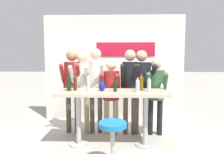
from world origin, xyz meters
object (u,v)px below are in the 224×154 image
(tasting_table, at_px, (112,100))
(person_center, at_px, (111,89))
(wine_bottle_2, at_px, (88,83))
(wine_bottle_3, at_px, (75,83))
(person_far_right, at_px, (156,89))
(person_left, at_px, (82,83))
(wine_bottle_0, at_px, (141,82))
(wine_bottle_6, at_px, (115,85))
(wine_glass_1, at_px, (162,85))
(person_center_left, at_px, (96,80))
(decorative_vase, at_px, (102,86))
(bar_stool, at_px, (113,138))
(wine_glass_0, at_px, (62,84))
(wine_bottle_4, at_px, (69,83))
(person_far_left, at_px, (72,81))
(wine_bottle_1, at_px, (149,84))
(wine_bottle_5, at_px, (138,85))
(person_center_right, at_px, (130,81))
(person_right, at_px, (141,83))

(tasting_table, xyz_separation_m, person_center, (-0.03, 0.54, 0.11))
(wine_bottle_2, relative_size, wine_bottle_3, 0.98)
(person_far_right, distance_m, wine_bottle_2, 1.46)
(person_left, relative_size, wine_bottle_2, 5.54)
(wine_bottle_0, bearing_deg, wine_bottle_6, -163.66)
(tasting_table, relative_size, wine_glass_1, 11.47)
(tasting_table, height_order, wine_bottle_0, wine_bottle_0)
(person_left, bearing_deg, person_center_left, 11.11)
(decorative_vase, bearing_deg, wine_bottle_3, 176.48)
(bar_stool, height_order, wine_glass_0, wine_glass_0)
(person_center, distance_m, wine_bottle_4, 0.96)
(bar_stool, height_order, person_far_left, person_far_left)
(wine_bottle_4, bearing_deg, person_center_left, 54.59)
(person_far_left, bearing_deg, wine_bottle_0, -23.85)
(wine_bottle_1, bearing_deg, wine_bottle_3, 176.67)
(person_center, height_order, wine_bottle_1, person_center)
(bar_stool, distance_m, wine_bottle_5, 1.07)
(person_far_right, height_order, wine_glass_1, person_far_right)
(bar_stool, relative_size, wine_bottle_4, 2.24)
(bar_stool, height_order, wine_bottle_0, wine_bottle_0)
(bar_stool, relative_size, person_far_left, 0.39)
(wine_bottle_3, relative_size, wine_bottle_5, 1.19)
(person_left, distance_m, person_center_right, 1.02)
(person_far_left, bearing_deg, wine_bottle_6, -38.98)
(person_right, bearing_deg, wine_bottle_1, -92.93)
(bar_stool, bearing_deg, person_left, 116.76)
(person_left, distance_m, wine_glass_1, 1.69)
(tasting_table, height_order, wine_bottle_4, wine_bottle_4)
(person_center_left, distance_m, person_right, 0.98)
(person_far_left, relative_size, wine_bottle_2, 5.64)
(wine_bottle_0, bearing_deg, wine_bottle_1, -41.95)
(person_far_left, xyz_separation_m, decorative_vase, (0.70, -0.61, -0.01))
(bar_stool, xyz_separation_m, person_right, (0.57, 1.42, 0.64))
(person_center, relative_size, person_far_right, 0.98)
(tasting_table, distance_m, wine_bottle_0, 0.64)
(person_far_left, xyz_separation_m, wine_bottle_4, (0.08, -0.62, 0.05))
(person_center_right, distance_m, wine_glass_1, 0.85)
(person_center_right, distance_m, wine_bottle_0, 0.52)
(person_center_right, height_order, wine_glass_1, person_center_right)
(person_center_right, xyz_separation_m, decorative_vase, (-0.55, -0.56, -0.02))
(person_center_right, bearing_deg, wine_bottle_2, -142.53)
(wine_bottle_0, distance_m, wine_bottle_3, 1.24)
(wine_bottle_6, bearing_deg, tasting_table, 136.10)
(bar_stool, xyz_separation_m, wine_bottle_6, (0.03, 0.74, 0.68))
(wine_bottle_3, distance_m, wine_bottle_6, 0.76)
(tasting_table, bearing_deg, person_center_left, 120.94)
(person_center_left, bearing_deg, person_right, -0.41)
(person_center_right, relative_size, decorative_vase, 8.27)
(wine_bottle_4, height_order, wine_bottle_6, wine_bottle_4)
(person_center, height_order, person_far_right, person_far_right)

